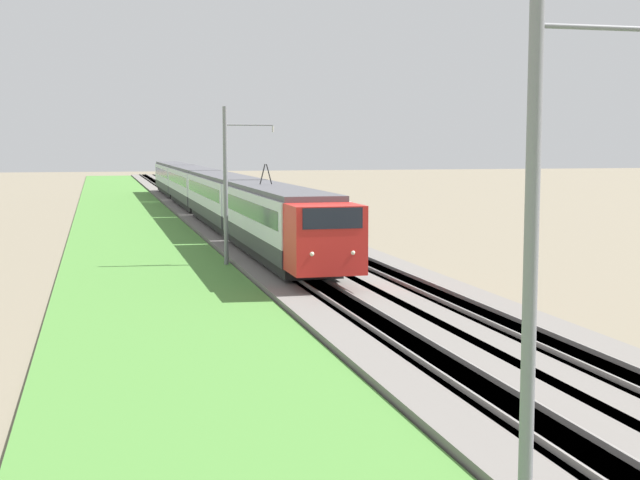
% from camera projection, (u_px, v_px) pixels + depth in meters
% --- Properties ---
extents(ballast_main, '(240.00, 4.40, 0.30)m').
position_uv_depth(ballast_main, '(237.00, 237.00, 57.36)').
color(ballast_main, slate).
rests_on(ballast_main, ground).
extents(ballast_adjacent, '(240.00, 4.40, 0.30)m').
position_uv_depth(ballast_adjacent, '(297.00, 235.00, 58.31)').
color(ballast_adjacent, slate).
rests_on(ballast_adjacent, ground).
extents(track_main, '(240.00, 1.57, 0.45)m').
position_uv_depth(track_main, '(237.00, 237.00, 57.36)').
color(track_main, '#4C4238').
rests_on(track_main, ground).
extents(track_adjacent, '(240.00, 1.57, 0.45)m').
position_uv_depth(track_adjacent, '(297.00, 235.00, 58.31)').
color(track_adjacent, '#4C4238').
rests_on(track_adjacent, ground).
extents(grass_verge, '(240.00, 8.30, 0.12)m').
position_uv_depth(grass_verge, '(136.00, 241.00, 55.81)').
color(grass_verge, '#4C8438').
rests_on(grass_verge, ground).
extents(passenger_train, '(81.55, 2.99, 5.05)m').
position_uv_depth(passenger_train, '(205.00, 190.00, 73.70)').
color(passenger_train, red).
rests_on(passenger_train, ground).
extents(catenary_mast_near, '(0.22, 2.56, 8.66)m').
position_uv_depth(catenary_mast_near, '(535.00, 253.00, 13.12)').
color(catenary_mast_near, slate).
rests_on(catenary_mast_near, ground).
extents(catenary_mast_mid, '(0.22, 2.56, 7.93)m').
position_uv_depth(catenary_mast_mid, '(227.00, 184.00, 43.98)').
color(catenary_mast_mid, slate).
rests_on(catenary_mast_mid, ground).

